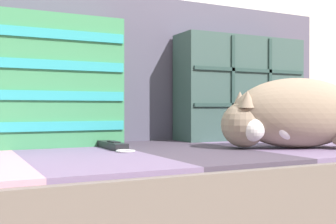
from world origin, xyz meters
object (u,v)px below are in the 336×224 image
at_px(throw_pillow_quilted, 240,89).
at_px(sleeping_cat, 290,115).
at_px(game_remote_far, 113,146).
at_px(throw_pillow_striped, 42,81).

height_order(throw_pillow_quilted, sleeping_cat, throw_pillow_quilted).
xyz_separation_m(sleeping_cat, game_remote_far, (-0.44, 0.19, -0.08)).
bearing_deg(throw_pillow_striped, throw_pillow_quilted, 0.04).
bearing_deg(game_remote_far, throw_pillow_quilted, 15.81).
bearing_deg(game_remote_far, sleeping_cat, -23.44).
bearing_deg(game_remote_far, throw_pillow_striped, 137.48).
relative_size(throw_pillow_striped, game_remote_far, 2.23).
xyz_separation_m(throw_pillow_quilted, throw_pillow_striped, (-0.69, -0.00, 0.01)).
distance_m(throw_pillow_quilted, sleeping_cat, 0.36).
bearing_deg(sleeping_cat, throw_pillow_quilted, 76.78).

